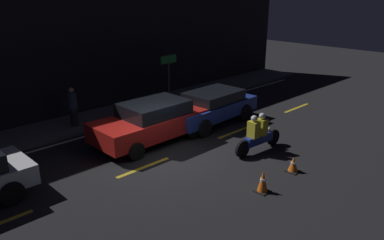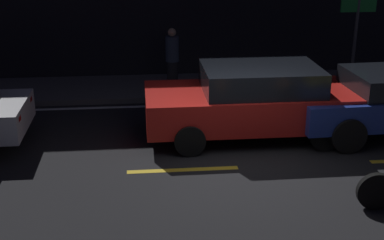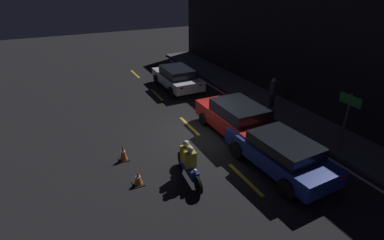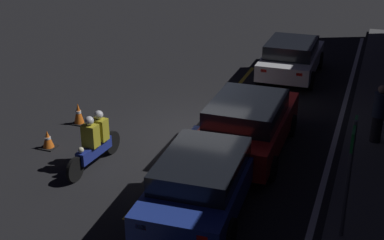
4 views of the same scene
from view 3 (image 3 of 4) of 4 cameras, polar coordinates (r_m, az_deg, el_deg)
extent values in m
plane|color=black|center=(13.25, 1.38, -2.92)|extent=(56.00, 56.00, 0.00)
cube|color=#4C4C4F|center=(15.92, 17.67, 1.27)|extent=(28.00, 2.20, 0.14)
cube|color=black|center=(15.89, 22.47, 11.49)|extent=(28.00, 0.30, 5.87)
cube|color=gold|center=(21.93, -10.77, 8.60)|extent=(2.00, 0.14, 0.01)
cube|color=gold|center=(17.85, -6.73, 4.82)|extent=(2.00, 0.14, 0.01)
cube|color=gold|center=(14.03, -0.49, -1.13)|extent=(2.00, 0.14, 0.01)
cube|color=gold|center=(10.76, 10.08, -11.02)|extent=(2.00, 0.14, 0.01)
cube|color=silver|center=(15.10, 13.86, 0.12)|extent=(25.20, 0.14, 0.01)
cube|color=silver|center=(18.60, -2.90, 7.83)|extent=(4.07, 1.84, 0.56)
cube|color=black|center=(18.27, -2.68, 9.20)|extent=(2.24, 1.65, 0.47)
cube|color=red|center=(16.60, -2.00, 6.08)|extent=(0.06, 0.20, 0.10)
cube|color=red|center=(17.09, 1.63, 6.68)|extent=(0.06, 0.20, 0.10)
cylinder|color=black|center=(19.50, -6.79, 7.67)|extent=(0.65, 0.18, 0.65)
cylinder|color=black|center=(20.12, -1.99, 8.43)|extent=(0.65, 0.18, 0.65)
cylinder|color=black|center=(17.28, -3.91, 5.36)|extent=(0.65, 0.18, 0.65)
cylinder|color=black|center=(17.98, 1.35, 6.25)|extent=(0.65, 0.18, 0.65)
cube|color=red|center=(13.30, 8.40, 0.01)|extent=(4.25, 1.90, 0.68)
cube|color=black|center=(12.89, 9.09, 1.99)|extent=(2.34, 1.70, 0.50)
cube|color=red|center=(11.41, 11.73, -3.96)|extent=(0.06, 0.20, 0.10)
cube|color=red|center=(12.14, 16.35, -2.60)|extent=(0.06, 0.20, 0.10)
cylinder|color=black|center=(14.01, 2.20, 0.16)|extent=(0.60, 0.18, 0.60)
cylinder|color=black|center=(14.90, 8.46, 1.52)|extent=(0.60, 0.18, 0.60)
cylinder|color=black|center=(12.04, 8.12, -4.76)|extent=(0.60, 0.18, 0.60)
cylinder|color=black|center=(13.06, 14.88, -2.83)|extent=(0.60, 0.18, 0.60)
cube|color=navy|center=(11.17, 16.19, -6.28)|extent=(4.32, 1.93, 0.58)
cube|color=black|center=(10.79, 17.28, -4.54)|extent=(2.40, 1.67, 0.42)
cube|color=red|center=(9.63, 22.45, -12.09)|extent=(0.07, 0.20, 0.10)
cube|color=red|center=(10.43, 26.54, -9.83)|extent=(0.07, 0.20, 0.10)
cylinder|color=black|center=(11.65, 8.54, -5.67)|extent=(0.70, 0.21, 0.69)
cylinder|color=black|center=(12.63, 14.77, -3.61)|extent=(0.70, 0.21, 0.69)
cylinder|color=black|center=(10.08, 17.59, -12.41)|extent=(0.70, 0.21, 0.69)
cylinder|color=black|center=(11.21, 23.84, -9.30)|extent=(0.70, 0.21, 0.69)
cylinder|color=black|center=(9.85, 1.20, -12.36)|extent=(0.60, 0.12, 0.60)
cylinder|color=black|center=(11.06, -2.02, -7.56)|extent=(0.60, 0.14, 0.60)
cube|color=navy|center=(10.35, -0.52, -9.15)|extent=(1.24, 0.33, 0.30)
sphere|color=#F2EABF|center=(9.83, 0.58, -9.67)|extent=(0.14, 0.14, 0.14)
cube|color=gold|center=(10.03, -0.32, -7.48)|extent=(0.31, 0.38, 0.55)
sphere|color=silver|center=(9.83, -0.33, -5.60)|extent=(0.22, 0.22, 0.22)
cube|color=gold|center=(10.35, -1.13, -6.34)|extent=(0.31, 0.38, 0.55)
sphere|color=silver|center=(10.15, -1.15, -4.50)|extent=(0.22, 0.22, 0.22)
cube|color=black|center=(11.86, -12.80, -7.34)|extent=(0.38, 0.38, 0.03)
cone|color=orange|center=(11.69, -12.96, -6.03)|extent=(0.29, 0.29, 0.61)
cylinder|color=white|center=(11.68, -12.97, -5.91)|extent=(0.16, 0.16, 0.07)
cube|color=black|center=(10.53, -10.11, -11.86)|extent=(0.39, 0.39, 0.03)
cone|color=orange|center=(10.38, -10.22, -10.78)|extent=(0.30, 0.30, 0.46)
cylinder|color=white|center=(10.37, -10.23, -10.68)|extent=(0.17, 0.17, 0.06)
cylinder|color=black|center=(16.13, 14.91, 3.64)|extent=(0.28, 0.28, 0.72)
cylinder|color=#2D384C|center=(15.89, 15.19, 5.90)|extent=(0.34, 0.34, 0.64)
sphere|color=tan|center=(15.76, 15.37, 7.35)|extent=(0.21, 0.21, 0.21)
cylinder|color=#4C4C51|center=(12.68, 27.07, -0.58)|extent=(0.08, 0.08, 2.40)
cube|color=#198C33|center=(12.33, 27.95, 3.37)|extent=(0.90, 0.05, 0.36)
camera|label=1|loc=(17.90, -38.67, 17.20)|focal=35.00mm
camera|label=2|loc=(12.63, -41.29, 9.25)|focal=50.00mm
camera|label=4|loc=(10.13, 79.14, 4.17)|focal=50.00mm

